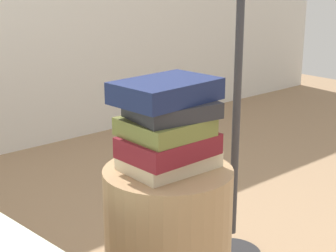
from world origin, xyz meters
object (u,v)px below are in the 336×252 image
object	(u,v)px
book_cream	(169,160)
book_maroon	(169,146)
book_navy	(166,91)
book_olive	(166,127)
book_charcoal	(172,110)

from	to	relation	value
book_cream	book_maroon	size ratio (longest dim) A/B	1.01
book_navy	book_olive	bearing A→B (deg)	-128.80
book_charcoal	book_navy	world-z (taller)	book_navy
book_maroon	book_charcoal	size ratio (longest dim) A/B	1.11
book_cream	book_maroon	world-z (taller)	book_maroon
book_maroon	book_charcoal	xyz separation A→B (m)	(0.02, 0.00, 0.10)
book_olive	book_charcoal	distance (m)	0.05
book_maroon	book_cream	bearing A→B (deg)	43.78
book_navy	book_charcoal	bearing A→B (deg)	-64.49
book_maroon	book_olive	world-z (taller)	book_olive
book_cream	book_navy	bearing A→B (deg)	174.66
book_charcoal	book_olive	bearing A→B (deg)	175.88
book_maroon	book_charcoal	bearing A→B (deg)	6.38
book_olive	book_navy	xyz separation A→B (m)	(0.01, 0.01, 0.10)
book_olive	book_charcoal	world-z (taller)	book_charcoal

